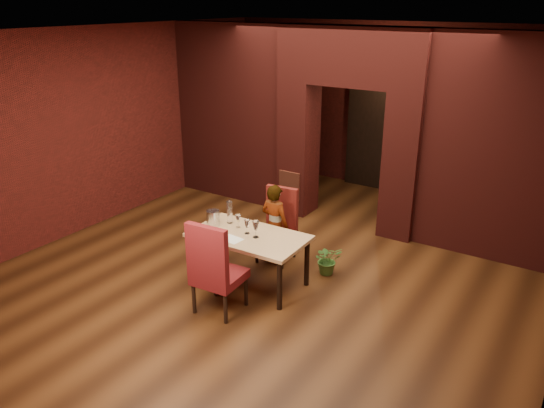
{
  "coord_description": "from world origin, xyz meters",
  "views": [
    {
      "loc": [
        3.53,
        -5.72,
        3.58
      ],
      "look_at": [
        -0.2,
        0.0,
        0.92
      ],
      "focal_mm": 35.0,
      "sensor_mm": 36.0,
      "label": 1
    }
  ],
  "objects_px": {
    "dining_table": "(249,259)",
    "wine_bucket": "(213,218)",
    "wine_glass_b": "(247,227)",
    "wine_glass_c": "(256,229)",
    "chair_near": "(219,265)",
    "person_seated": "(275,225)",
    "water_bottle": "(230,212)",
    "wine_glass_a": "(238,221)",
    "chair_far": "(276,226)",
    "potted_plant": "(328,260)"
  },
  "relations": [
    {
      "from": "dining_table",
      "to": "wine_bucket",
      "type": "xyz_separation_m",
      "value": [
        -0.57,
        -0.03,
        0.46
      ]
    },
    {
      "from": "wine_glass_b",
      "to": "wine_glass_c",
      "type": "xyz_separation_m",
      "value": [
        0.16,
        -0.04,
        0.02
      ]
    },
    {
      "from": "chair_near",
      "to": "person_seated",
      "type": "xyz_separation_m",
      "value": [
        -0.11,
        1.4,
        -0.0
      ]
    },
    {
      "from": "chair_near",
      "to": "water_bottle",
      "type": "xyz_separation_m",
      "value": [
        -0.52,
        0.9,
        0.28
      ]
    },
    {
      "from": "wine_glass_a",
      "to": "wine_bucket",
      "type": "bearing_deg",
      "value": -157.15
    },
    {
      "from": "wine_glass_a",
      "to": "wine_glass_c",
      "type": "xyz_separation_m",
      "value": [
        0.37,
        -0.13,
        0.02
      ]
    },
    {
      "from": "chair_far",
      "to": "potted_plant",
      "type": "relative_size",
      "value": 2.51
    },
    {
      "from": "wine_bucket",
      "to": "wine_glass_a",
      "type": "bearing_deg",
      "value": 22.85
    },
    {
      "from": "wine_glass_b",
      "to": "water_bottle",
      "type": "distance_m",
      "value": 0.44
    },
    {
      "from": "wine_glass_c",
      "to": "chair_far",
      "type": "bearing_deg",
      "value": 103.92
    },
    {
      "from": "wine_glass_b",
      "to": "wine_glass_c",
      "type": "relative_size",
      "value": 0.85
    },
    {
      "from": "wine_glass_c",
      "to": "wine_bucket",
      "type": "height_order",
      "value": "wine_glass_c"
    },
    {
      "from": "wine_glass_c",
      "to": "wine_glass_a",
      "type": "bearing_deg",
      "value": 161.36
    },
    {
      "from": "chair_near",
      "to": "wine_glass_a",
      "type": "height_order",
      "value": "chair_near"
    },
    {
      "from": "person_seated",
      "to": "wine_bucket",
      "type": "relative_size",
      "value": 5.48
    },
    {
      "from": "dining_table",
      "to": "wine_bucket",
      "type": "distance_m",
      "value": 0.73
    },
    {
      "from": "chair_far",
      "to": "dining_table",
      "type": "bearing_deg",
      "value": -90.97
    },
    {
      "from": "chair_near",
      "to": "potted_plant",
      "type": "relative_size",
      "value": 2.82
    },
    {
      "from": "chair_near",
      "to": "wine_bucket",
      "type": "xyz_separation_m",
      "value": [
        -0.64,
        0.69,
        0.22
      ]
    },
    {
      "from": "wine_glass_c",
      "to": "water_bottle",
      "type": "height_order",
      "value": "water_bottle"
    },
    {
      "from": "dining_table",
      "to": "chair_near",
      "type": "distance_m",
      "value": 0.76
    },
    {
      "from": "chair_near",
      "to": "potted_plant",
      "type": "bearing_deg",
      "value": -118.23
    },
    {
      "from": "wine_glass_a",
      "to": "wine_glass_b",
      "type": "xyz_separation_m",
      "value": [
        0.21,
        -0.09,
        0.0
      ]
    },
    {
      "from": "chair_far",
      "to": "water_bottle",
      "type": "xyz_separation_m",
      "value": [
        -0.37,
        -0.58,
        0.34
      ]
    },
    {
      "from": "dining_table",
      "to": "wine_glass_b",
      "type": "bearing_deg",
      "value": 154.06
    },
    {
      "from": "wine_glass_b",
      "to": "water_bottle",
      "type": "xyz_separation_m",
      "value": [
        -0.4,
        0.16,
        0.07
      ]
    },
    {
      "from": "wine_glass_c",
      "to": "person_seated",
      "type": "bearing_deg",
      "value": 102.81
    },
    {
      "from": "dining_table",
      "to": "person_seated",
      "type": "distance_m",
      "value": 0.72
    },
    {
      "from": "dining_table",
      "to": "chair_near",
      "type": "relative_size",
      "value": 1.26
    },
    {
      "from": "wine_bucket",
      "to": "potted_plant",
      "type": "bearing_deg",
      "value": 32.06
    },
    {
      "from": "dining_table",
      "to": "wine_glass_b",
      "type": "height_order",
      "value": "wine_glass_b"
    },
    {
      "from": "potted_plant",
      "to": "wine_glass_c",
      "type": "bearing_deg",
      "value": -127.61
    },
    {
      "from": "wine_glass_c",
      "to": "dining_table",
      "type": "bearing_deg",
      "value": 171.76
    },
    {
      "from": "wine_glass_a",
      "to": "wine_bucket",
      "type": "distance_m",
      "value": 0.35
    },
    {
      "from": "chair_far",
      "to": "wine_glass_a",
      "type": "distance_m",
      "value": 0.73
    },
    {
      "from": "dining_table",
      "to": "chair_near",
      "type": "bearing_deg",
      "value": -85.31
    },
    {
      "from": "wine_glass_b",
      "to": "wine_glass_c",
      "type": "distance_m",
      "value": 0.17
    },
    {
      "from": "chair_far",
      "to": "wine_glass_a",
      "type": "xyz_separation_m",
      "value": [
        -0.18,
        -0.65,
        0.27
      ]
    },
    {
      "from": "wine_glass_a",
      "to": "potted_plant",
      "type": "relative_size",
      "value": 0.43
    },
    {
      "from": "potted_plant",
      "to": "wine_glass_a",
      "type": "bearing_deg",
      "value": -145.35
    },
    {
      "from": "potted_plant",
      "to": "dining_table",
      "type": "bearing_deg",
      "value": -133.39
    },
    {
      "from": "wine_glass_a",
      "to": "person_seated",
      "type": "bearing_deg",
      "value": 69.34
    },
    {
      "from": "chair_far",
      "to": "wine_glass_a",
      "type": "height_order",
      "value": "chair_far"
    },
    {
      "from": "wine_bucket",
      "to": "wine_glass_b",
      "type": "bearing_deg",
      "value": 4.64
    },
    {
      "from": "person_seated",
      "to": "wine_glass_a",
      "type": "height_order",
      "value": "person_seated"
    },
    {
      "from": "dining_table",
      "to": "wine_bucket",
      "type": "height_order",
      "value": "wine_bucket"
    },
    {
      "from": "chair_near",
      "to": "dining_table",
      "type": "bearing_deg",
      "value": -88.02
    },
    {
      "from": "chair_far",
      "to": "potted_plant",
      "type": "xyz_separation_m",
      "value": [
        0.83,
        0.05,
        -0.32
      ]
    },
    {
      "from": "wine_glass_a",
      "to": "potted_plant",
      "type": "xyz_separation_m",
      "value": [
        1.01,
        0.7,
        -0.59
      ]
    },
    {
      "from": "person_seated",
      "to": "wine_glass_a",
      "type": "distance_m",
      "value": 0.64
    }
  ]
}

